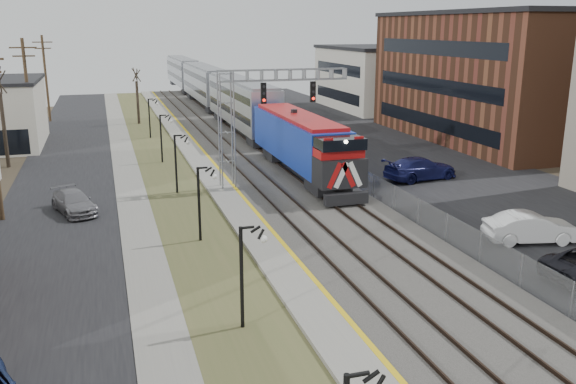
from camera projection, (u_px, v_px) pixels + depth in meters
name	position (u px, v px, depth m)	size (l,w,h in m)	color
street_west	(65.00, 177.00, 45.62)	(7.00, 120.00, 0.04)	black
sidewalk	(127.00, 173.00, 46.88)	(2.00, 120.00, 0.08)	gray
grass_median	(166.00, 170.00, 47.72)	(4.00, 120.00, 0.06)	#4C522C
platform	(204.00, 167.00, 48.54)	(2.00, 120.00, 0.24)	gray
ballast_bed	(265.00, 163.00, 49.95)	(8.00, 120.00, 0.20)	#595651
parking_lot	(397.00, 155.00, 53.34)	(16.00, 120.00, 0.04)	black
platform_edge	(215.00, 165.00, 48.75)	(0.24, 120.00, 0.01)	gold
track_near	(241.00, 163.00, 49.34)	(1.58, 120.00, 0.15)	#2D2119
track_far	(282.00, 160.00, 50.32)	(1.58, 120.00, 0.15)	#2D2119
train	(215.00, 91.00, 77.83)	(3.00, 85.85, 5.33)	#1535AD
signal_gantry	(251.00, 108.00, 41.26)	(9.00, 1.07, 8.15)	gray
lampposts	(198.00, 203.00, 31.77)	(0.14, 62.14, 4.00)	black
fence	(313.00, 152.00, 50.94)	(0.04, 120.00, 1.60)	gray
buildings_east	(569.00, 82.00, 52.09)	(16.00, 76.00, 15.00)	gray
bare_trees	(49.00, 134.00, 48.20)	(12.30, 42.30, 5.95)	#382D23
car_lot_b	(531.00, 228.00, 31.62)	(1.66, 4.77, 1.57)	white
car_lot_d	(420.00, 169.00, 44.68)	(2.31, 5.68, 1.65)	navy
car_lot_e	(336.00, 147.00, 53.92)	(1.50, 3.73, 1.27)	slate
car_street_b	(74.00, 203.00, 36.72)	(1.82, 4.47, 1.30)	slate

